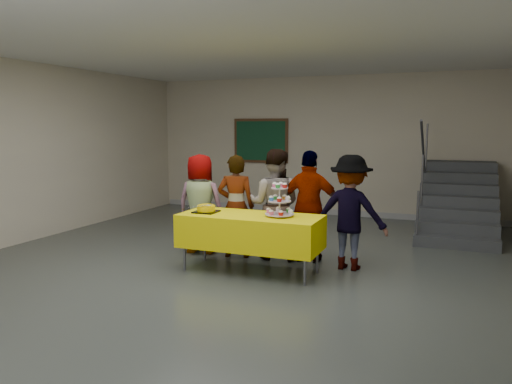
{
  "coord_description": "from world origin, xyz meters",
  "views": [
    {
      "loc": [
        2.65,
        -5.64,
        1.94
      ],
      "look_at": [
        0.15,
        0.54,
        1.05
      ],
      "focal_mm": 35.0,
      "sensor_mm": 36.0,
      "label": 1
    }
  ],
  "objects_px": {
    "schoolchild_d": "(310,207)",
    "schoolchild_e": "(350,212)",
    "bear_cake": "(206,208)",
    "cupcake_stand": "(280,203)",
    "bake_table": "(250,231)",
    "schoolchild_a": "(200,204)",
    "noticeboard": "(261,141)",
    "schoolchild_c": "(274,204)",
    "schoolchild_b": "(236,206)",
    "staircase": "(457,205)"
  },
  "relations": [
    {
      "from": "noticeboard",
      "to": "schoolchild_a",
      "type": "bearing_deg",
      "value": -81.93
    },
    {
      "from": "bear_cake",
      "to": "noticeboard",
      "type": "height_order",
      "value": "noticeboard"
    },
    {
      "from": "cupcake_stand",
      "to": "staircase",
      "type": "height_order",
      "value": "staircase"
    },
    {
      "from": "noticeboard",
      "to": "staircase",
      "type": "bearing_deg",
      "value": -11.21
    },
    {
      "from": "bake_table",
      "to": "schoolchild_d",
      "type": "xyz_separation_m",
      "value": [
        0.59,
        0.78,
        0.24
      ]
    },
    {
      "from": "bake_table",
      "to": "schoolchild_c",
      "type": "bearing_deg",
      "value": 85.5
    },
    {
      "from": "bake_table",
      "to": "noticeboard",
      "type": "xyz_separation_m",
      "value": [
        -1.67,
        4.62,
        1.04
      ]
    },
    {
      "from": "schoolchild_e",
      "to": "schoolchild_a",
      "type": "bearing_deg",
      "value": 2.55
    },
    {
      "from": "bear_cake",
      "to": "schoolchild_c",
      "type": "relative_size",
      "value": 0.22
    },
    {
      "from": "bake_table",
      "to": "bear_cake",
      "type": "distance_m",
      "value": 0.69
    },
    {
      "from": "bear_cake",
      "to": "schoolchild_b",
      "type": "relative_size",
      "value": 0.24
    },
    {
      "from": "staircase",
      "to": "noticeboard",
      "type": "distance_m",
      "value": 4.44
    },
    {
      "from": "bear_cake",
      "to": "schoolchild_e",
      "type": "bearing_deg",
      "value": 20.53
    },
    {
      "from": "schoolchild_c",
      "to": "bear_cake",
      "type": "bearing_deg",
      "value": 42.46
    },
    {
      "from": "cupcake_stand",
      "to": "staircase",
      "type": "distance_m",
      "value": 4.34
    },
    {
      "from": "cupcake_stand",
      "to": "noticeboard",
      "type": "relative_size",
      "value": 0.34
    },
    {
      "from": "schoolchild_c",
      "to": "noticeboard",
      "type": "xyz_separation_m",
      "value": [
        -1.73,
        3.86,
        0.8
      ]
    },
    {
      "from": "cupcake_stand",
      "to": "schoolchild_e",
      "type": "xyz_separation_m",
      "value": [
        0.8,
        0.6,
        -0.17
      ]
    },
    {
      "from": "bake_table",
      "to": "cupcake_stand",
      "type": "bearing_deg",
      "value": 5.79
    },
    {
      "from": "cupcake_stand",
      "to": "schoolchild_e",
      "type": "height_order",
      "value": "schoolchild_e"
    },
    {
      "from": "schoolchild_a",
      "to": "schoolchild_b",
      "type": "height_order",
      "value": "schoolchild_b"
    },
    {
      "from": "schoolchild_d",
      "to": "staircase",
      "type": "xyz_separation_m",
      "value": [
        1.95,
        3.0,
        -0.31
      ]
    },
    {
      "from": "schoolchild_b",
      "to": "schoolchild_e",
      "type": "xyz_separation_m",
      "value": [
        1.69,
        0.0,
        0.02
      ]
    },
    {
      "from": "cupcake_stand",
      "to": "schoolchild_a",
      "type": "xyz_separation_m",
      "value": [
        -1.51,
        0.64,
        -0.19
      ]
    },
    {
      "from": "cupcake_stand",
      "to": "noticeboard",
      "type": "height_order",
      "value": "noticeboard"
    },
    {
      "from": "bake_table",
      "to": "schoolchild_e",
      "type": "xyz_separation_m",
      "value": [
        1.2,
        0.64,
        0.22
      ]
    },
    {
      "from": "bake_table",
      "to": "bear_cake",
      "type": "bearing_deg",
      "value": -175.87
    },
    {
      "from": "schoolchild_c",
      "to": "schoolchild_a",
      "type": "bearing_deg",
      "value": -2.79
    },
    {
      "from": "cupcake_stand",
      "to": "schoolchild_b",
      "type": "distance_m",
      "value": 1.09
    },
    {
      "from": "schoolchild_b",
      "to": "noticeboard",
      "type": "distance_m",
      "value": 4.24
    },
    {
      "from": "bake_table",
      "to": "schoolchild_e",
      "type": "relative_size",
      "value": 1.21
    },
    {
      "from": "schoolchild_a",
      "to": "noticeboard",
      "type": "relative_size",
      "value": 1.16
    },
    {
      "from": "bake_table",
      "to": "schoolchild_a",
      "type": "bearing_deg",
      "value": 148.7
    },
    {
      "from": "bear_cake",
      "to": "schoolchild_d",
      "type": "relative_size",
      "value": 0.22
    },
    {
      "from": "staircase",
      "to": "schoolchild_e",
      "type": "bearing_deg",
      "value": -113.17
    },
    {
      "from": "schoolchild_c",
      "to": "cupcake_stand",
      "type": "bearing_deg",
      "value": 107.91
    },
    {
      "from": "schoolchild_d",
      "to": "bake_table",
      "type": "bearing_deg",
      "value": 49.46
    },
    {
      "from": "bake_table",
      "to": "schoolchild_a",
      "type": "relative_size",
      "value": 1.24
    },
    {
      "from": "schoolchild_d",
      "to": "schoolchild_e",
      "type": "relative_size",
      "value": 1.03
    },
    {
      "from": "bake_table",
      "to": "staircase",
      "type": "xyz_separation_m",
      "value": [
        2.54,
        3.79,
        -0.07
      ]
    },
    {
      "from": "noticeboard",
      "to": "schoolchild_b",
      "type": "bearing_deg",
      "value": -73.56
    },
    {
      "from": "bear_cake",
      "to": "schoolchild_e",
      "type": "relative_size",
      "value": 0.23
    },
    {
      "from": "cupcake_stand",
      "to": "schoolchild_a",
      "type": "relative_size",
      "value": 0.29
    },
    {
      "from": "bake_table",
      "to": "schoolchild_b",
      "type": "xyz_separation_m",
      "value": [
        -0.5,
        0.64,
        0.2
      ]
    },
    {
      "from": "schoolchild_e",
      "to": "noticeboard",
      "type": "relative_size",
      "value": 1.2
    },
    {
      "from": "bear_cake",
      "to": "bake_table",
      "type": "bearing_deg",
      "value": 4.13
    },
    {
      "from": "bake_table",
      "to": "schoolchild_c",
      "type": "distance_m",
      "value": 0.8
    },
    {
      "from": "schoolchild_b",
      "to": "noticeboard",
      "type": "bearing_deg",
      "value": -87.9
    },
    {
      "from": "schoolchild_c",
      "to": "schoolchild_e",
      "type": "distance_m",
      "value": 1.14
    },
    {
      "from": "schoolchild_e",
      "to": "bake_table",
      "type": "bearing_deg",
      "value": 31.57
    }
  ]
}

